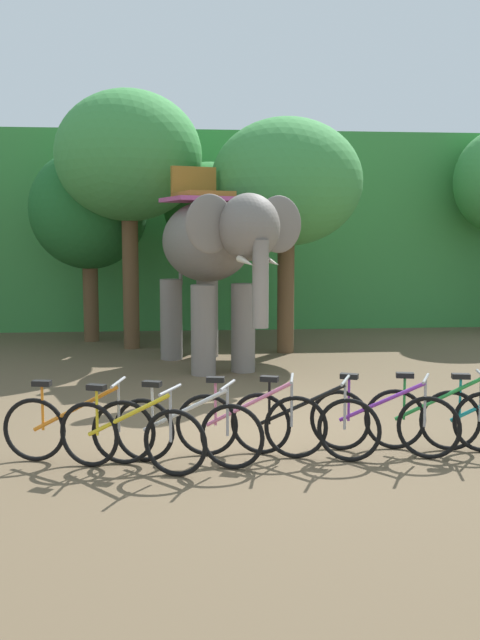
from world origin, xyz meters
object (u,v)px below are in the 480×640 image
at_px(bike_pink, 251,423).
at_px(bike_green, 439,418).
at_px(elephant, 212,250).
at_px(bike_purple, 383,421).
at_px(bike_yellow, 131,436).
at_px(bike_black, 304,424).
at_px(tree_center_right, 129,157).
at_px(tree_right, 210,209).
at_px(tree_center_left, 287,183).
at_px(bike_orange, 78,428).
at_px(tree_center, 89,210).
at_px(bike_white, 187,430).

bearing_deg(bike_pink, bike_green, 1.10).
bearing_deg(elephant, bike_purple, -73.93).
xyz_separation_m(bike_yellow, bike_black, (1.89, 0.30, 0.00)).
distance_m(tree_center_right, tree_right, 2.49).
bearing_deg(tree_center_left, bike_pink, -101.82).
bearing_deg(tree_center_right, bike_purple, -68.39).
xyz_separation_m(tree_center_left, bike_orange, (-3.41, -7.30, -3.14)).
xyz_separation_m(elephant, bike_yellow, (-1.18, -5.98, -1.82)).
height_order(tree_center_left, bike_purple, tree_center_left).
height_order(tree_center, bike_yellow, tree_center).
relative_size(bike_yellow, bike_pink, 0.94).
relative_size(tree_center_right, elephant, 1.31).
bearing_deg(bike_purple, elephant, 106.07).
xyz_separation_m(tree_center, bike_black, (3.32, -9.44, -2.64)).
bearing_deg(tree_right, bike_yellow, -97.80).
height_order(bike_orange, bike_pink, same).
bearing_deg(bike_green, bike_black, -175.51).
xyz_separation_m(bike_white, bike_green, (2.90, 0.28, 0.00)).
distance_m(bike_pink, bike_purple, 1.50).
xyz_separation_m(bike_pink, bike_black, (0.58, -0.08, 0.00)).
height_order(bike_orange, bike_white, same).
relative_size(tree_center, tree_center_left, 0.91).
bearing_deg(bike_yellow, bike_purple, 7.05).
height_order(tree_center, bike_white, tree_center).
height_order(tree_center_left, bike_green, tree_center_left).
height_order(bike_yellow, bike_black, same).
distance_m(elephant, bike_orange, 6.17).
xyz_separation_m(tree_center, tree_center_right, (0.99, -1.20, 1.08)).
height_order(tree_center, bike_black, tree_center).
relative_size(tree_right, bike_orange, 2.47).
bearing_deg(tree_right, bike_black, -86.85).
height_order(tree_center, tree_center_right, tree_center_right).
xyz_separation_m(tree_center, bike_white, (2.02, -9.59, -2.64)).
xyz_separation_m(tree_right, bike_yellow, (-1.36, -9.93, -2.70)).
height_order(tree_center_right, bike_black, tree_center_right).
bearing_deg(bike_white, tree_center_right, 97.00).
relative_size(tree_center, bike_pink, 2.62).
height_order(bike_white, bike_green, same).
xyz_separation_m(tree_center, tree_center_left, (4.26, -2.09, 0.50)).
height_order(tree_center, bike_purple, tree_center).
xyz_separation_m(bike_orange, bike_black, (2.48, -0.05, 0.00)).
xyz_separation_m(tree_center_right, elephant, (1.62, -2.56, -1.91)).
xyz_separation_m(tree_center_right, tree_right, (1.80, 1.39, -1.03)).
xyz_separation_m(tree_center, bike_pink, (2.74, -9.36, -2.64)).
distance_m(bike_yellow, bike_green, 3.51).
bearing_deg(bike_black, bike_pink, 171.86).
xyz_separation_m(bike_orange, bike_pink, (1.89, 0.03, 0.00)).
distance_m(bike_orange, bike_white, 1.19).
distance_m(tree_right, bike_white, 10.17).
relative_size(tree_center, bike_purple, 2.82).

